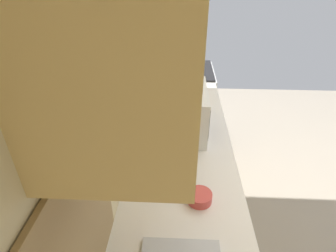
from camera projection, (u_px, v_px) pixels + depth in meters
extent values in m
cube|color=beige|center=(123.00, 70.00, 1.69)|extent=(3.83, 0.12, 2.78)
cube|color=#F1CD80|center=(180.00, 230.00, 1.79)|extent=(2.80, 0.64, 0.90)
cube|color=white|center=(181.00, 178.00, 1.55)|extent=(2.83, 0.67, 0.02)
cube|color=#332819|center=(229.00, 232.00, 1.78)|extent=(0.01, 0.01, 0.83)
cube|color=#332819|center=(220.00, 183.00, 2.17)|extent=(0.01, 0.01, 0.83)
cube|color=#332819|center=(215.00, 148.00, 2.57)|extent=(0.01, 0.01, 0.83)
cube|color=#997A4C|center=(79.00, 242.00, 0.80)|extent=(0.60, 0.02, 0.54)
cube|color=white|center=(77.00, 242.00, 0.80)|extent=(0.54, 0.01, 0.48)
cube|color=#B7BABF|center=(183.00, 107.00, 3.28)|extent=(0.69, 0.67, 0.92)
cube|color=black|center=(211.00, 111.00, 3.29)|extent=(0.54, 0.01, 0.51)
cube|color=black|center=(184.00, 70.00, 3.03)|extent=(0.65, 0.64, 0.02)
cube|color=#B7BABF|center=(156.00, 63.00, 3.00)|extent=(0.65, 0.04, 0.18)
cylinder|color=#38383D|center=(195.00, 74.00, 2.89)|extent=(0.11, 0.11, 0.01)
cylinder|color=#38383D|center=(194.00, 64.00, 3.15)|extent=(0.11, 0.11, 0.01)
cylinder|color=#38383D|center=(173.00, 73.00, 2.90)|extent=(0.11, 0.11, 0.01)
cylinder|color=#38383D|center=(174.00, 64.00, 3.16)|extent=(0.11, 0.11, 0.01)
cube|color=white|center=(180.00, 110.00, 1.89)|extent=(0.50, 0.37, 0.32)
cube|color=black|center=(207.00, 114.00, 1.84)|extent=(0.31, 0.01, 0.23)
cube|color=#2D2D33|center=(205.00, 99.00, 2.05)|extent=(0.09, 0.01, 0.23)
cylinder|color=#D84C47|center=(200.00, 197.00, 1.38)|extent=(0.13, 0.13, 0.05)
cylinder|color=#DD4F48|center=(200.00, 195.00, 1.37)|extent=(0.10, 0.10, 0.03)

